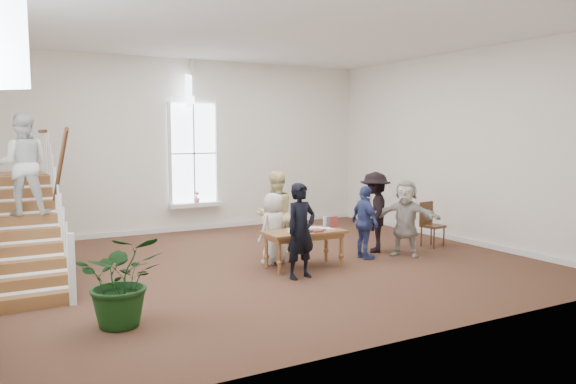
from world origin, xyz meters
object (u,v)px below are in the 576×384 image
woman_cluster_a (365,222)px  woman_cluster_b (375,212)px  library_table (305,235)px  side_chair (430,221)px  woman_cluster_c (405,218)px  elderly_woman (273,228)px  person_yellow (275,214)px  floor_plant (122,280)px  police_officer (301,231)px

woman_cluster_a → woman_cluster_b: size_ratio=0.86×
library_table → woman_cluster_b: size_ratio=0.89×
library_table → side_chair: 3.59m
woman_cluster_c → library_table: bearing=-130.4°
elderly_woman → person_yellow: size_ratio=0.78×
elderly_woman → side_chair: elderly_woman is taller
person_yellow → woman_cluster_b: (2.14, -0.60, -0.03)m
person_yellow → woman_cluster_a: person_yellow is taller
floor_plant → elderly_woman: bearing=33.1°
library_table → woman_cluster_c: woman_cluster_c is taller
woman_cluster_a → side_chair: 2.13m
police_officer → woman_cluster_b: size_ratio=0.98×
library_table → woman_cluster_b: (2.08, 0.51, 0.24)m
person_yellow → floor_plant: bearing=28.9°
woman_cluster_a → woman_cluster_c: size_ratio=0.93×
woman_cluster_c → floor_plant: woman_cluster_c is taller
woman_cluster_c → side_chair: woman_cluster_c is taller
library_table → woman_cluster_b: woman_cluster_b is taller
person_yellow → side_chair: 3.72m
library_table → side_chair: side_chair is taller
woman_cluster_c → elderly_woman: bearing=-142.3°
floor_plant → person_yellow: bearing=36.2°
woman_cluster_b → side_chair: woman_cluster_b is taller
woman_cluster_a → woman_cluster_c: (0.90, -0.20, 0.05)m
library_table → woman_cluster_a: woman_cluster_a is taller
elderly_woman → person_yellow: bearing=-139.4°
person_yellow → floor_plant: size_ratio=1.43×
library_table → person_yellow: 1.14m
elderly_woman → woman_cluster_b: 2.45m
person_yellow → woman_cluster_b: bearing=157.0°
woman_cluster_b → woman_cluster_c: woman_cluster_b is taller
library_table → woman_cluster_a: 1.48m
elderly_woman → floor_plant: (-3.45, -2.25, -0.08)m
police_officer → side_chair: 4.17m
woman_cluster_b → woman_cluster_c: size_ratio=1.08×
woman_cluster_a → woman_cluster_c: bearing=-98.4°
police_officer → woman_cluster_a: size_ratio=1.13×
library_table → woman_cluster_a: size_ratio=1.03×
elderly_woman → person_yellow: 0.62m
person_yellow → police_officer: bearing=69.8°
woman_cluster_b → elderly_woman: bearing=-54.0°
police_officer → person_yellow: person_yellow is taller
side_chair → woman_cluster_a: bearing=-179.8°
elderly_woman → woman_cluster_c: 2.84m
elderly_woman → woman_cluster_b: bearing=159.3°
elderly_woman → woman_cluster_c: (2.74, -0.75, 0.10)m
woman_cluster_b → floor_plant: (-5.89, -2.15, -0.25)m
library_table → person_yellow: size_ratio=0.87×
elderly_woman → woman_cluster_c: woman_cluster_c is taller
police_officer → person_yellow: size_ratio=0.95×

